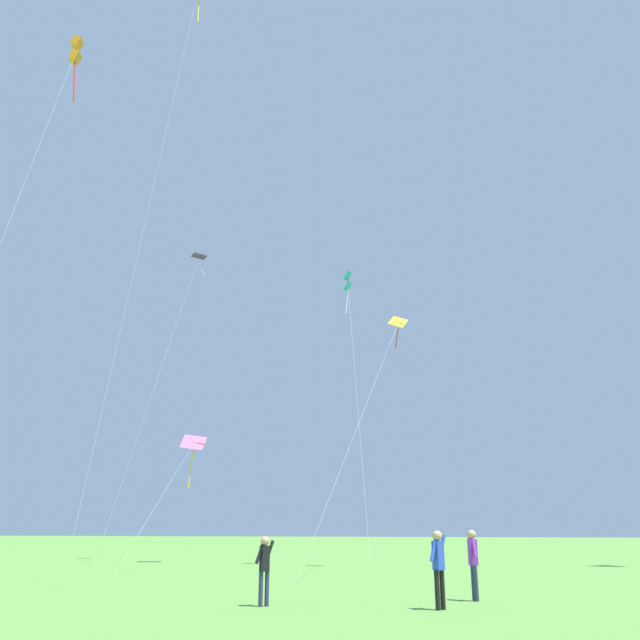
% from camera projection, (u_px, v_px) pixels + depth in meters
% --- Properties ---
extents(kite_black_large, '(1.07, 8.45, 20.85)m').
position_uv_depth(kite_black_large, '(192.00, 279.00, 46.67)').
color(kite_black_large, black).
rests_on(kite_black_large, ground_plane).
extents(kite_teal_box, '(3.36, 8.37, 16.53)m').
position_uv_depth(kite_teal_box, '(348.00, 284.00, 39.74)').
color(kite_teal_box, teal).
rests_on(kite_teal_box, ground_plane).
extents(kite_orange_box, '(2.27, 8.37, 26.78)m').
position_uv_depth(kite_orange_box, '(75.00, 54.00, 35.34)').
color(kite_orange_box, orange).
rests_on(kite_orange_box, ground_plane).
extents(kite_red_high, '(1.67, 6.48, 30.45)m').
position_uv_depth(kite_red_high, '(195.00, 7.00, 35.36)').
color(kite_red_high, red).
rests_on(kite_red_high, ground_plane).
extents(kite_yellow_diamond, '(2.68, 10.43, 13.24)m').
position_uv_depth(kite_yellow_diamond, '(393.00, 337.00, 36.22)').
color(kite_yellow_diamond, yellow).
rests_on(kite_yellow_diamond, ground_plane).
extents(kite_pink_low, '(3.81, 12.35, 7.46)m').
position_uv_depth(kite_pink_low, '(191.00, 452.00, 40.48)').
color(kite_pink_low, pink).
rests_on(kite_pink_low, ground_plane).
extents(person_near_tree, '(0.39, 0.53, 1.78)m').
position_uv_depth(person_near_tree, '(438.00, 562.00, 16.12)').
color(person_near_tree, black).
rests_on(person_near_tree, ground_plane).
extents(person_in_red_shirt, '(0.41, 0.45, 1.64)m').
position_uv_depth(person_in_red_shirt, '(264.00, 564.00, 16.82)').
color(person_in_red_shirt, '#2D3351').
rests_on(person_in_red_shirt, ground_plane).
extents(person_foreground_watcher, '(0.31, 0.56, 1.80)m').
position_uv_depth(person_foreground_watcher, '(473.00, 558.00, 18.11)').
color(person_foreground_watcher, '#2D3351').
rests_on(person_foreground_watcher, ground_plane).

